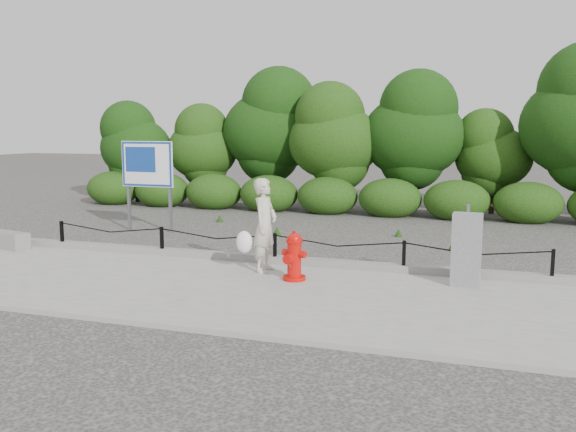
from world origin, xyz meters
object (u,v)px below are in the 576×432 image
(utility_cabinet, at_px, (466,250))
(advertising_sign, at_px, (147,168))
(fire_hydrant, at_px, (294,257))
(concrete_block, at_px, (7,240))
(pedestrian, at_px, (264,226))

(utility_cabinet, bearing_deg, advertising_sign, 161.33)
(fire_hydrant, xyz_separation_m, concrete_block, (-6.90, 0.73, -0.23))
(fire_hydrant, xyz_separation_m, pedestrian, (-0.74, 0.47, 0.43))
(fire_hydrant, distance_m, advertising_sign, 6.80)
(concrete_block, distance_m, utility_cabinet, 9.76)
(fire_hydrant, distance_m, utility_cabinet, 2.91)
(pedestrian, relative_size, utility_cabinet, 1.27)
(fire_hydrant, height_order, advertising_sign, advertising_sign)
(fire_hydrant, bearing_deg, advertising_sign, 158.07)
(utility_cabinet, bearing_deg, concrete_block, -176.54)
(fire_hydrant, height_order, pedestrian, pedestrian)
(pedestrian, xyz_separation_m, concrete_block, (-6.16, 0.26, -0.66))
(utility_cabinet, distance_m, advertising_sign, 8.96)
(fire_hydrant, relative_size, pedestrian, 0.50)
(concrete_block, height_order, advertising_sign, advertising_sign)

